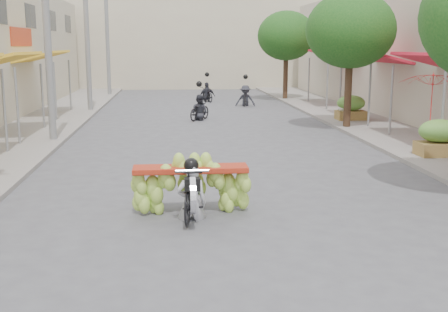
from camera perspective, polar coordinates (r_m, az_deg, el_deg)
ground at (r=7.98m, az=5.40°, el=-12.65°), size 120.00×120.00×0.00m
sidewalk_left at (r=23.08m, az=-19.37°, el=2.65°), size 4.00×60.00×0.12m
sidewalk_right at (r=23.92m, az=15.27°, el=3.16°), size 4.00×60.00×0.12m
far_building at (r=45.19m, az=-3.68°, el=11.47°), size 20.00×6.00×7.00m
utility_pole_mid at (r=19.59m, az=-17.60°, el=13.01°), size 0.60×0.24×8.00m
utility_pole_far at (r=28.46m, az=-13.78°, el=12.46°), size 0.60×0.24×8.00m
utility_pole_back at (r=37.39m, az=-11.78°, el=12.15°), size 0.60×0.24×8.00m
street_tree_mid at (r=22.24m, az=12.74°, el=12.34°), size 3.40×3.40×5.25m
street_tree_far at (r=33.86m, az=6.35°, el=12.03°), size 3.40×3.40×5.25m
produce_crate_mid at (r=17.15m, az=21.03°, el=2.01°), size 1.20×0.88×1.16m
produce_crate_far at (r=24.51m, az=12.78°, el=5.01°), size 1.20×0.88×1.16m
banana_motorbike at (r=10.67m, az=-3.37°, el=-2.68°), size 2.21×1.91×1.95m
market_umbrella at (r=17.49m, az=20.62°, el=8.06°), size 2.19×2.19×1.78m
pedestrian at (r=24.39m, az=12.04°, el=5.39°), size 0.86×0.81×1.51m
bg_motorbike_a at (r=24.68m, az=-2.53°, el=5.40°), size 1.29×1.65×1.95m
bg_motorbike_b at (r=30.49m, az=2.19°, el=6.68°), size 1.13×1.72×1.95m
bg_motorbike_c at (r=32.95m, az=-1.73°, el=6.96°), size 1.08×1.58×1.95m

